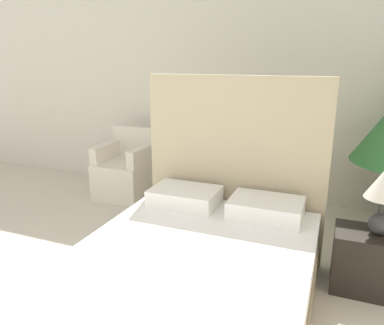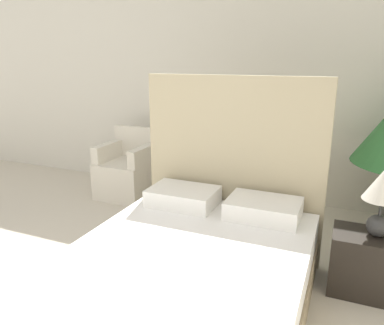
# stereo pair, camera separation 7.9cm
# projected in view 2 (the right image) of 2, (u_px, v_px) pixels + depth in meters

# --- Properties ---
(wall_back) EXTENTS (10.00, 0.06, 2.90)m
(wall_back) POSITION_uv_depth(u_px,v_px,m) (224.00, 77.00, 4.49)
(wall_back) COLOR silver
(wall_back) RESTS_ON ground_plane
(bed) EXTENTS (1.54, 2.26, 1.54)m
(bed) POSITION_uv_depth(u_px,v_px,m) (184.00, 280.00, 2.41)
(bed) COLOR #8C7A5B
(bed) RESTS_ON ground_plane
(armchair_near_window_left) EXTENTS (0.60, 0.61, 0.84)m
(armchair_near_window_left) POSITION_uv_depth(u_px,v_px,m) (127.00, 173.00, 4.64)
(armchair_near_window_left) COLOR silver
(armchair_near_window_left) RESTS_ON ground_plane
(armchair_near_window_right) EXTENTS (0.67, 0.67, 0.84)m
(armchair_near_window_right) POSITION_uv_depth(u_px,v_px,m) (202.00, 184.00, 4.26)
(armchair_near_window_right) COLOR silver
(armchair_near_window_right) RESTS_ON ground_plane
(nightstand) EXTENTS (0.54, 0.37, 0.46)m
(nightstand) POSITION_uv_depth(u_px,v_px,m) (369.00, 264.00, 2.72)
(nightstand) COLOR black
(nightstand) RESTS_ON ground_plane
(table_lamp) EXTENTS (0.27, 0.27, 0.51)m
(table_lamp) POSITION_uv_depth(u_px,v_px,m) (383.00, 192.00, 2.56)
(table_lamp) COLOR #333333
(table_lamp) RESTS_ON nightstand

